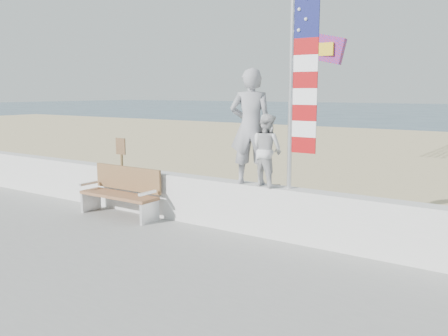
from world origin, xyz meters
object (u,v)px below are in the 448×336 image
Objects in this scene: bench at (122,191)px; flag at (298,74)px; adult at (251,127)px; child at (267,150)px.

flag reaches higher than bench.
child is at bearing 156.59° from adult.
adult is 0.58× the size of flag.
flag is at bearing -162.55° from child.
adult reaches higher than bench.
bench is 0.51× the size of flag.
adult is at bearing 179.98° from flag.
child is (0.33, 0.00, -0.39)m from adult.
bench is at bearing -172.98° from flag.
child is at bearing 179.97° from flag.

